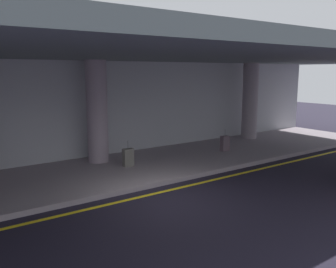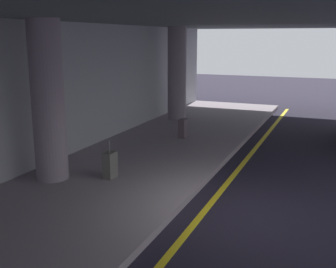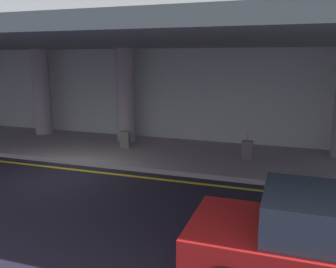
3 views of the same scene
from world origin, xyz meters
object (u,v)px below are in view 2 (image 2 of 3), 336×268
support_column_right_mid (177,74)px  suitcase_upright_primary (110,165)px  support_column_center (48,101)px  suitcase_upright_secondary (183,128)px

support_column_right_mid → suitcase_upright_primary: (-7.46, -1.23, -1.51)m
support_column_center → suitcase_upright_secondary: size_ratio=4.06×
support_column_center → support_column_right_mid: bearing=0.0°
support_column_center → suitcase_upright_primary: 2.03m
support_column_center → suitcase_upright_secondary: bearing=-15.5°
suitcase_upright_primary → suitcase_upright_secondary: (4.47, -0.16, 0.00)m
support_column_right_mid → suitcase_upright_secondary: size_ratio=4.06×
suitcase_upright_primary → suitcase_upright_secondary: same height
suitcase_upright_primary → support_column_right_mid: bearing=23.9°
support_column_center → suitcase_upright_secondary: 5.42m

